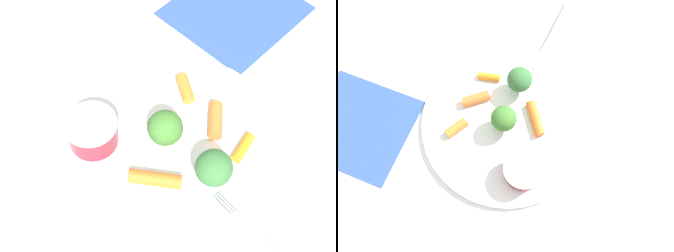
% 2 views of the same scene
% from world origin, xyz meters
% --- Properties ---
extents(ground_plane, '(2.40, 2.40, 0.00)m').
position_xyz_m(ground_plane, '(0.00, 0.00, 0.00)').
color(ground_plane, white).
extents(plate, '(0.28, 0.28, 0.01)m').
position_xyz_m(plate, '(0.00, 0.00, 0.01)').
color(plate, white).
rests_on(plate, ground_plane).
extents(sauce_cup, '(0.06, 0.06, 0.04)m').
position_xyz_m(sauce_cup, '(-0.07, 0.06, 0.03)').
color(sauce_cup, maroon).
rests_on(sauce_cup, plate).
extents(broccoli_floret_0, '(0.04, 0.04, 0.05)m').
position_xyz_m(broccoli_floret_0, '(0.00, 0.01, 0.04)').
color(broccoli_floret_0, '#86B66C').
rests_on(broccoli_floret_0, plate).
extents(broccoli_floret_1, '(0.04, 0.04, 0.05)m').
position_xyz_m(broccoli_floret_1, '(0.02, -0.06, 0.04)').
color(broccoli_floret_1, '#97C267').
rests_on(broccoli_floret_1, plate).
extents(carrot_stick_0, '(0.04, 0.05, 0.02)m').
position_xyz_m(carrot_stick_0, '(0.06, 0.00, 0.02)').
color(carrot_stick_0, orange).
rests_on(carrot_stick_0, plate).
extents(carrot_stick_1, '(0.04, 0.03, 0.01)m').
position_xyz_m(carrot_stick_1, '(0.07, -0.05, 0.02)').
color(carrot_stick_1, orange).
rests_on(carrot_stick_1, plate).
extents(carrot_stick_2, '(0.05, 0.05, 0.02)m').
position_xyz_m(carrot_stick_2, '(-0.04, -0.02, 0.02)').
color(carrot_stick_2, orange).
rests_on(carrot_stick_2, plate).
extents(carrot_stick_3, '(0.03, 0.04, 0.02)m').
position_xyz_m(carrot_stick_3, '(0.06, 0.06, 0.02)').
color(carrot_stick_3, orange).
rests_on(carrot_stick_3, plate).
extents(fork, '(0.03, 0.20, 0.00)m').
position_xyz_m(fork, '(0.02, -0.17, 0.01)').
color(fork, '#AFB0B2').
rests_on(fork, plate).
extents(napkin, '(0.20, 0.19, 0.00)m').
position_xyz_m(napkin, '(0.20, 0.14, 0.00)').
color(napkin, '#304E8F').
rests_on(napkin, ground_plane).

